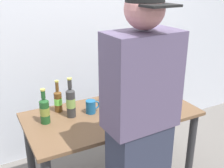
# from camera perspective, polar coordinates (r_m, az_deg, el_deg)

# --- Properties ---
(desk) EXTENTS (1.38, 0.70, 0.75)m
(desk) POSITION_cam_1_polar(r_m,az_deg,el_deg) (2.35, -0.09, -8.77)
(desk) COLOR brown
(desk) RESTS_ON ground
(laptop) EXTENTS (0.32, 0.31, 0.22)m
(laptop) POSITION_cam_1_polar(r_m,az_deg,el_deg) (2.43, 2.41, -2.85)
(laptop) COLOR #383D4C
(laptop) RESTS_ON desk
(beer_bottle_brown) EXTENTS (0.07, 0.07, 0.32)m
(beer_bottle_brown) POSITION_cam_1_polar(r_m,az_deg,el_deg) (2.19, -8.45, -3.59)
(beer_bottle_brown) COLOR #333333
(beer_bottle_brown) RESTS_ON desk
(beer_bottle_green) EXTENTS (0.06, 0.06, 0.27)m
(beer_bottle_green) POSITION_cam_1_polar(r_m,az_deg,el_deg) (2.31, -11.00, -3.24)
(beer_bottle_green) COLOR brown
(beer_bottle_green) RESTS_ON desk
(beer_bottle_dark) EXTENTS (0.07, 0.07, 0.28)m
(beer_bottle_dark) POSITION_cam_1_polar(r_m,az_deg,el_deg) (2.14, -13.64, -5.17)
(beer_bottle_dark) COLOR #1E5123
(beer_bottle_dark) RESTS_ON desk
(person_figure) EXTENTS (0.44, 0.32, 1.77)m
(person_figure) POSITION_cam_1_polar(r_m,az_deg,el_deg) (1.73, 5.67, -9.64)
(person_figure) COLOR #2D3347
(person_figure) RESTS_ON ground
(coffee_mug) EXTENTS (0.12, 0.08, 0.11)m
(coffee_mug) POSITION_cam_1_polar(r_m,az_deg,el_deg) (2.26, -4.30, -4.64)
(coffee_mug) COLOR #19598C
(coffee_mug) RESTS_ON desk
(back_wall) EXTENTS (6.00, 0.10, 2.60)m
(back_wall) POSITION_cam_1_polar(r_m,az_deg,el_deg) (2.84, -8.08, 11.13)
(back_wall) COLOR silver
(back_wall) RESTS_ON ground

